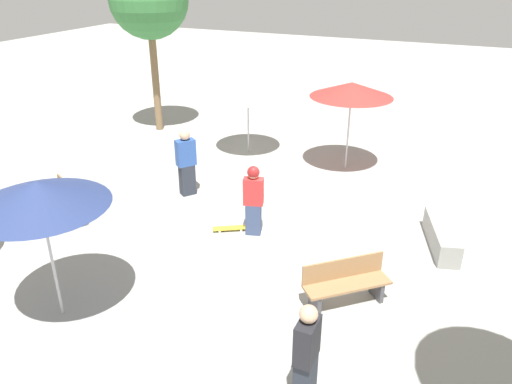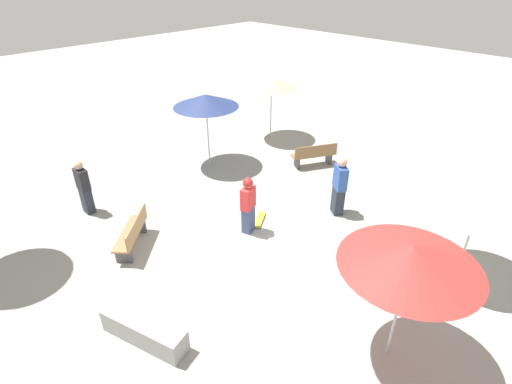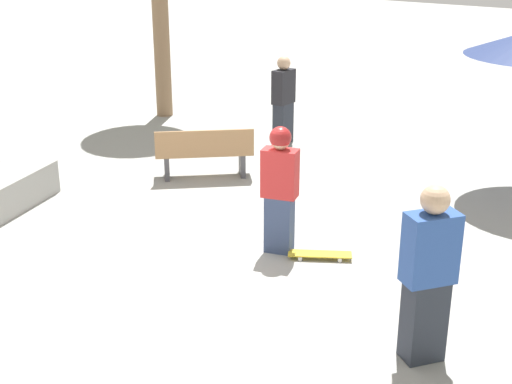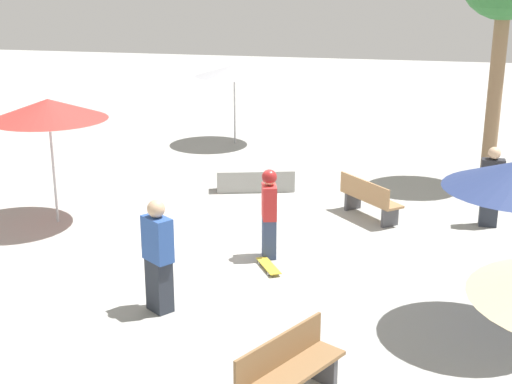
{
  "view_description": "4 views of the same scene",
  "coord_description": "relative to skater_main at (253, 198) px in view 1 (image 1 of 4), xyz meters",
  "views": [
    {
      "loc": [
        3.19,
        -9.68,
        5.75
      ],
      "look_at": [
        -0.84,
        -0.74,
        1.11
      ],
      "focal_mm": 35.0,
      "sensor_mm": 36.0,
      "label": 1
    },
    {
      "loc": [
        5.25,
        5.81,
        6.52
      ],
      "look_at": [
        -1.36,
        -0.73,
        1.03
      ],
      "focal_mm": 28.0,
      "sensor_mm": 36.0,
      "label": 2
    },
    {
      "loc": [
        -5.58,
        6.32,
        3.98
      ],
      "look_at": [
        -1.01,
        -0.04,
        1.0
      ],
      "focal_mm": 50.0,
      "sensor_mm": 36.0,
      "label": 3
    },
    {
      "loc": [
        -12.81,
        -3.08,
        5.02
      ],
      "look_at": [
        -0.75,
        -0.34,
        1.16
      ],
      "focal_mm": 50.0,
      "sensor_mm": 36.0,
      "label": 4
    }
  ],
  "objects": [
    {
      "name": "bystander_watching",
      "position": [
        -2.47,
        1.2,
        -0.0
      ],
      "size": [
        0.51,
        0.55,
        1.79
      ],
      "rotation": [
        0.0,
        0.0,
        0.94
      ],
      "color": "#282D38",
      "rests_on": "ground_plane"
    },
    {
      "name": "shade_umbrella_white",
      "position": [
        -2.35,
        4.76,
        1.05
      ],
      "size": [
        2.17,
        2.17,
        2.13
      ],
      "color": "#B7B7BC",
      "rests_on": "ground_plane"
    },
    {
      "name": "bystander_far",
      "position": [
        2.64,
        -4.04,
        -0.07
      ],
      "size": [
        0.26,
        0.45,
        1.66
      ],
      "rotation": [
        0.0,
        0.0,
        4.7
      ],
      "color": "#282D38",
      "rests_on": "ground_plane"
    },
    {
      "name": "shade_umbrella_red",
      "position": [
        0.89,
        4.69,
        1.48
      ],
      "size": [
        2.35,
        2.35,
        2.58
      ],
      "color": "#B7B7BC",
      "rests_on": "ground_plane"
    },
    {
      "name": "skater_main",
      "position": [
        0.0,
        0.0,
        0.0
      ],
      "size": [
        0.49,
        0.36,
        1.66
      ],
      "rotation": [
        0.0,
        0.0,
        3.43
      ],
      "color": "#38476B",
      "rests_on": "ground_plane"
    },
    {
      "name": "bench_near",
      "position": [
        2.57,
        -1.61,
        -0.47
      ],
      "size": [
        1.48,
        1.41,
        0.85
      ],
      "rotation": [
        0.0,
        0.0,
        3.88
      ],
      "color": "#47474C",
      "rests_on": "ground_plane"
    },
    {
      "name": "bench_far",
      "position": [
        -4.44,
        -1.17,
        -0.47
      ],
      "size": [
        1.62,
        1.15,
        0.85
      ],
      "rotation": [
        0.0,
        0.0,
        2.65
      ],
      "color": "#47474C",
      "rests_on": "ground_plane"
    },
    {
      "name": "skateboard",
      "position": [
        -0.55,
        -0.11,
        -0.84
      ],
      "size": [
        0.79,
        0.59,
        0.07
      ],
      "rotation": [
        0.0,
        0.0,
        3.69
      ],
      "color": "gold",
      "rests_on": "ground_plane"
    },
    {
      "name": "concrete_ledge",
      "position": [
        3.97,
        1.16,
        -0.64
      ],
      "size": [
        0.96,
        1.89,
        0.51
      ],
      "rotation": [
        0.0,
        0.0,
        1.86
      ],
      "color": "gray",
      "rests_on": "ground_plane"
    },
    {
      "name": "ground_plane",
      "position": [
        0.95,
        0.62,
        -0.89
      ],
      "size": [
        60.0,
        60.0,
        0.0
      ],
      "primitive_type": "plane",
      "color": "#9E9E99"
    },
    {
      "name": "shade_umbrella_navy",
      "position": [
        -1.92,
        -3.98,
        1.46
      ],
      "size": [
        2.24,
        2.24,
        2.57
      ],
      "color": "#B7B7BC",
      "rests_on": "ground_plane"
    }
  ]
}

